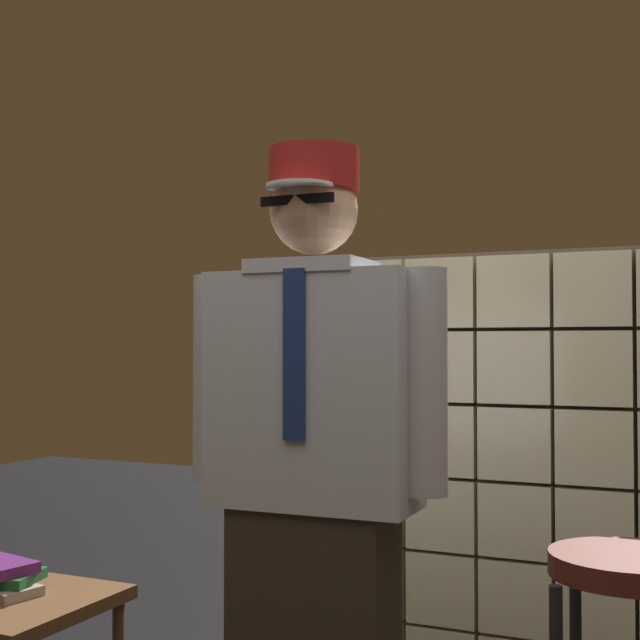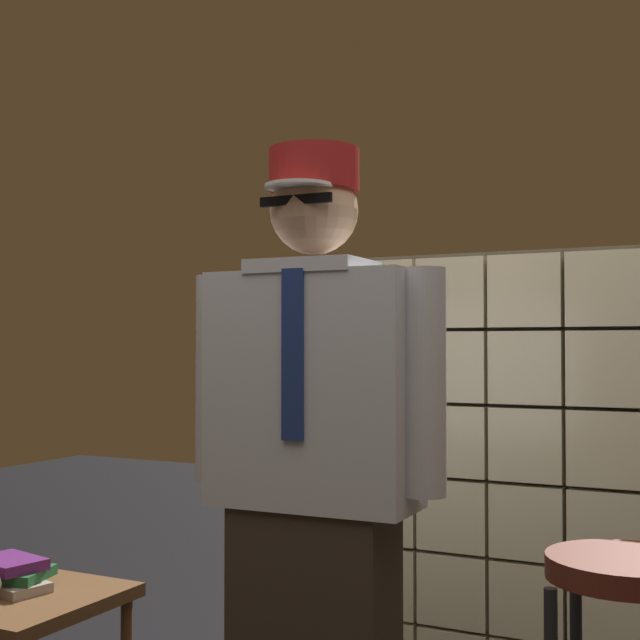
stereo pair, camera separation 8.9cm
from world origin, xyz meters
TOP-DOWN VIEW (x-y plane):
  - glass_block_wall at (-0.00, 1.39)m, footprint 1.59×0.10m
  - standing_person at (-0.16, 0.38)m, footprint 0.69×0.29m
  - side_table at (-1.11, 0.32)m, footprint 0.52×0.52m
  - book_stack at (-1.16, 0.34)m, footprint 0.26×0.21m

SIDE VIEW (x-z plane):
  - side_table at x=-1.11m, z-range 0.19..0.70m
  - book_stack at x=-1.16m, z-range 0.51..0.60m
  - glass_block_wall at x=0.00m, z-range -0.02..1.57m
  - standing_person at x=-0.16m, z-range 0.04..1.77m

